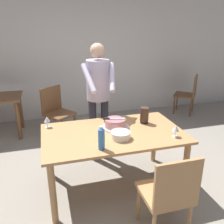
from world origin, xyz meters
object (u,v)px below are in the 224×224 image
(plate_stack, at_px, (121,135))
(background_chair_1, at_px, (188,93))
(wine_glass_far, at_px, (176,128))
(water_bottle, at_px, (101,139))
(hurricane_lamp, at_px, (144,115))
(main_dining_table, at_px, (113,140))
(wine_glass_near, at_px, (47,120))
(cake_on_platter, at_px, (115,124))
(chair_near_side, at_px, (169,193))
(background_chair_0, at_px, (57,110))
(cake_knife, at_px, (109,119))
(person_cutting_cake, at_px, (98,91))

(plate_stack, distance_m, background_chair_1, 3.26)
(wine_glass_far, distance_m, water_bottle, 0.87)
(hurricane_lamp, bearing_deg, main_dining_table, -160.24)
(wine_glass_near, xyz_separation_m, water_bottle, (0.51, -0.71, 0.01))
(cake_on_platter, bearing_deg, water_bottle, -121.04)
(cake_on_platter, distance_m, chair_near_side, 1.07)
(wine_glass_far, bearing_deg, background_chair_0, 120.94)
(main_dining_table, xyz_separation_m, hurricane_lamp, (0.46, 0.17, 0.21))
(hurricane_lamp, bearing_deg, cake_knife, -177.94)
(main_dining_table, relative_size, wine_glass_near, 11.45)
(background_chair_1, bearing_deg, main_dining_table, -138.63)
(hurricane_lamp, bearing_deg, plate_stack, -141.43)
(cake_on_platter, distance_m, person_cutting_cake, 0.64)
(person_cutting_cake, bearing_deg, main_dining_table, -88.65)
(main_dining_table, height_order, wine_glass_far, wine_glass_far)
(cake_on_platter, bearing_deg, cake_knife, 165.09)
(water_bottle, distance_m, background_chair_1, 3.58)
(main_dining_table, height_order, person_cutting_cake, person_cutting_cake)
(main_dining_table, xyz_separation_m, chair_near_side, (0.28, -0.87, -0.16))
(cake_on_platter, distance_m, wine_glass_far, 0.72)
(main_dining_table, bearing_deg, background_chair_0, 108.39)
(plate_stack, distance_m, water_bottle, 0.32)
(cake_knife, distance_m, background_chair_1, 3.09)
(main_dining_table, bearing_deg, wine_glass_near, 153.92)
(cake_knife, distance_m, wine_glass_near, 0.76)
(cake_on_platter, height_order, background_chair_1, background_chair_1)
(cake_knife, relative_size, hurricane_lamp, 1.27)
(wine_glass_near, bearing_deg, water_bottle, -54.29)
(wine_glass_near, height_order, person_cutting_cake, person_cutting_cake)
(plate_stack, relative_size, hurricane_lamp, 1.05)
(cake_knife, height_order, chair_near_side, chair_near_side)
(chair_near_side, relative_size, background_chair_0, 1.00)
(hurricane_lamp, distance_m, background_chair_0, 1.90)
(cake_on_platter, bearing_deg, hurricane_lamp, 5.06)
(water_bottle, height_order, background_chair_1, water_bottle)
(chair_near_side, bearing_deg, hurricane_lamp, 80.15)
(cake_on_platter, height_order, background_chair_0, background_chair_0)
(wine_glass_far, xyz_separation_m, background_chair_1, (1.73, 2.39, -0.36))
(main_dining_table, bearing_deg, hurricane_lamp, 19.76)
(main_dining_table, relative_size, plate_stack, 7.49)
(chair_near_side, xyz_separation_m, background_chair_0, (-0.85, 2.58, 0.00))
(chair_near_side, bearing_deg, background_chair_0, 108.25)
(wine_glass_near, relative_size, background_chair_0, 0.16)
(hurricane_lamp, bearing_deg, background_chair_1, 45.19)
(background_chair_0, bearing_deg, cake_on_platter, -68.20)
(main_dining_table, bearing_deg, background_chair_1, 41.37)
(background_chair_1, bearing_deg, background_chair_0, -172.81)
(background_chair_0, bearing_deg, plate_stack, -72.25)
(cake_knife, bearing_deg, chair_near_side, -74.21)
(main_dining_table, xyz_separation_m, background_chair_1, (2.37, 2.09, -0.16))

